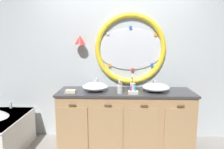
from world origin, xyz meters
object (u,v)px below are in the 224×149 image
at_px(soap_dispenser, 121,84).
at_px(folded_hand_towel, 71,91).
at_px(toiletry_basket, 133,92).
at_px(sink_basin_left, 95,87).
at_px(toothbrush_holder_left, 120,89).
at_px(toothbrush_holder_right, 133,86).
at_px(sink_basin_right, 156,87).

height_order(soap_dispenser, folded_hand_towel, soap_dispenser).
bearing_deg(toiletry_basket, soap_dispenser, 118.37).
distance_m(sink_basin_left, folded_hand_towel, 0.36).
distance_m(toothbrush_holder_left, toiletry_basket, 0.19).
distance_m(toothbrush_holder_right, toiletry_basket, 0.27).
distance_m(sink_basin_right, toothbrush_holder_right, 0.35).
distance_m(folded_hand_towel, toiletry_basket, 0.89).
height_order(toothbrush_holder_right, toiletry_basket, toothbrush_holder_right).
bearing_deg(toiletry_basket, toothbrush_holder_right, 87.14).
relative_size(toothbrush_holder_left, toothbrush_holder_right, 0.92).
relative_size(soap_dispenser, toiletry_basket, 1.12).
height_order(sink_basin_left, sink_basin_right, sink_basin_left).
bearing_deg(sink_basin_left, toothbrush_holder_right, 11.62).
bearing_deg(sink_basin_left, sink_basin_right, 0.00).
xyz_separation_m(soap_dispenser, folded_hand_towel, (-0.72, -0.28, -0.05)).
bearing_deg(toothbrush_holder_left, toiletry_basket, -12.80).
bearing_deg(toiletry_basket, toothbrush_holder_left, 167.20).
bearing_deg(toothbrush_holder_right, sink_basin_right, -19.10).
xyz_separation_m(toothbrush_holder_right, soap_dispenser, (-0.18, 0.05, 0.01)).
bearing_deg(folded_hand_towel, toiletry_basket, -2.66).
bearing_deg(toothbrush_holder_left, toothbrush_holder_right, 48.09).
bearing_deg(folded_hand_towel, soap_dispenser, 20.97).
height_order(soap_dispenser, toiletry_basket, soap_dispenser).
bearing_deg(toothbrush_holder_right, toothbrush_holder_left, -131.91).
bearing_deg(folded_hand_towel, toothbrush_holder_left, 0.06).
relative_size(sink_basin_left, toothbrush_holder_left, 1.88).
bearing_deg(sink_basin_right, toiletry_basket, -156.83).
bearing_deg(sink_basin_left, folded_hand_towel, -162.80).
distance_m(sink_basin_right, toiletry_basket, 0.38).
xyz_separation_m(sink_basin_right, folded_hand_towel, (-1.24, -0.11, -0.04)).
xyz_separation_m(toothbrush_holder_right, toiletry_basket, (-0.01, -0.26, -0.03)).
distance_m(sink_basin_right, soap_dispenser, 0.55).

